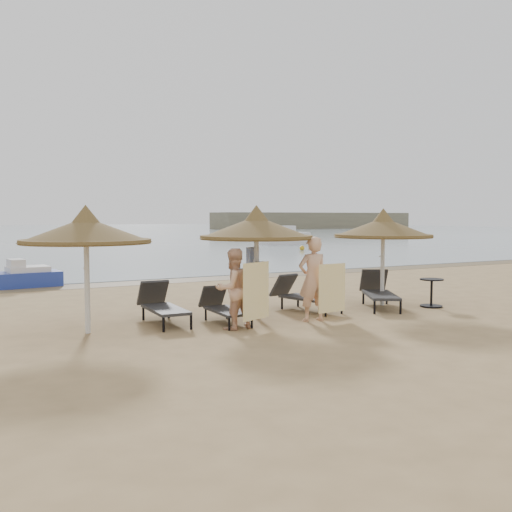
{
  "coord_description": "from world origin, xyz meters",
  "views": [
    {
      "loc": [
        -6.38,
        -10.04,
        2.33
      ],
      "look_at": [
        -0.29,
        1.2,
        1.43
      ],
      "focal_mm": 40.0,
      "sensor_mm": 36.0,
      "label": 1
    }
  ],
  "objects": [
    {
      "name": "palapa_center",
      "position": [
        -0.22,
        1.32,
        2.06
      ],
      "size": [
        2.6,
        2.6,
        2.58
      ],
      "rotation": [
        0.0,
        0.0,
        0.17
      ],
      "color": "silver",
      "rests_on": "ground"
    },
    {
      "name": "buoy_right",
      "position": [
        14.73,
        22.4,
        0.17
      ],
      "size": [
        0.34,
        0.34,
        0.34
      ],
      "primitive_type": "sphere",
      "color": "gold",
      "rests_on": "ground"
    },
    {
      "name": "lounger_near_right",
      "position": [
        1.31,
        1.77,
        0.39
      ],
      "size": [
        1.06,
        2.01,
        0.86
      ],
      "rotation": [
        0.0,
        0.0,
        0.23
      ],
      "color": "black",
      "rests_on": "ground"
    },
    {
      "name": "palapa_left",
      "position": [
        -3.99,
        1.42,
        2.03
      ],
      "size": [
        2.58,
        2.58,
        2.56
      ],
      "rotation": [
        0.0,
        0.0,
        0.18
      ],
      "color": "silver",
      "rests_on": "ground"
    },
    {
      "name": "palapa_right",
      "position": [
        3.56,
        1.39,
        2.02
      ],
      "size": [
        2.56,
        2.56,
        2.54
      ],
      "rotation": [
        0.0,
        0.0,
        -0.09
      ],
      "color": "silver",
      "rests_on": "ground"
    },
    {
      "name": "pedal_boat",
      "position": [
        -4.12,
        10.05,
        0.34
      ],
      "size": [
        2.1,
        1.37,
        0.93
      ],
      "rotation": [
        0.0,
        0.0,
        0.1
      ],
      "color": "navy",
      "rests_on": "ground"
    },
    {
      "name": "bag_dark",
      "position": [
        -0.22,
        1.16,
        1.14
      ],
      "size": [
        0.25,
        0.14,
        0.34
      ],
      "rotation": [
        0.0,
        0.0,
        0.25
      ],
      "color": "black",
      "rests_on": "ground"
    },
    {
      "name": "lounger_far_left",
      "position": [
        -2.3,
        1.84,
        0.39
      ],
      "size": [
        0.7,
        1.98,
        0.88
      ],
      "rotation": [
        0.0,
        0.0,
        -0.03
      ],
      "color": "black",
      "rests_on": "ground"
    },
    {
      "name": "wet_sand_strip",
      "position": [
        0.0,
        9.4,
        0.0
      ],
      "size": [
        200.0,
        1.6,
        0.01
      ],
      "primitive_type": "cube",
      "color": "brown",
      "rests_on": "ground"
    },
    {
      "name": "towel_right",
      "position": [
        1.05,
        0.15,
        0.74
      ],
      "size": [
        0.77,
        0.09,
        1.08
      ],
      "rotation": [
        0.0,
        0.0,
        0.09
      ],
      "color": "yellow",
      "rests_on": "ground"
    },
    {
      "name": "lounger_far_right",
      "position": [
        3.32,
        1.25,
        0.41
      ],
      "size": [
        1.59,
        2.12,
        0.92
      ],
      "rotation": [
        0.0,
        0.0,
        -0.51
      ],
      "color": "black",
      "rests_on": "ground"
    },
    {
      "name": "towel_left",
      "position": [
        -0.9,
        0.08,
        0.81
      ],
      "size": [
        0.78,
        0.34,
        1.17
      ],
      "rotation": [
        0.0,
        0.0,
        0.4
      ],
      "color": "yellow",
      "rests_on": "ground"
    },
    {
      "name": "ground",
      "position": [
        0.0,
        0.0,
        0.0
      ],
      "size": [
        160.0,
        160.0,
        0.0
      ],
      "primitive_type": "plane",
      "color": "tan",
      "rests_on": "ground"
    },
    {
      "name": "lounger_near_left",
      "position": [
        -1.12,
        1.22,
        0.34
      ],
      "size": [
        0.62,
        1.73,
        0.77
      ],
      "rotation": [
        0.0,
        0.0,
        -0.03
      ],
      "color": "black",
      "rests_on": "ground"
    },
    {
      "name": "side_table",
      "position": [
        4.5,
        0.59,
        0.34
      ],
      "size": [
        0.6,
        0.6,
        0.73
      ],
      "rotation": [
        0.0,
        0.0,
        -0.16
      ],
      "color": "black",
      "rests_on": "ground"
    },
    {
      "name": "bag_patterned",
      "position": [
        -0.22,
        1.5,
        1.4
      ],
      "size": [
        0.35,
        0.23,
        0.43
      ],
      "rotation": [
        0.0,
        0.0,
        0.4
      ],
      "color": "silver",
      "rests_on": "ground"
    },
    {
      "name": "person_left",
      "position": [
        -1.25,
        0.43,
        0.97
      ],
      "size": [
        0.97,
        0.71,
        1.94
      ],
      "primitive_type": "imported",
      "rotation": [
        0.0,
        0.0,
        3.29
      ],
      "color": "#DFA781",
      "rests_on": "ground"
    },
    {
      "name": "person_right",
      "position": [
        0.7,
        0.4,
        1.09
      ],
      "size": [
        1.07,
        0.76,
        2.18
      ],
      "primitive_type": "imported",
      "rotation": [
        0.0,
        0.0,
        3.03
      ],
      "color": "#DFA781",
      "rests_on": "ground"
    }
  ]
}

